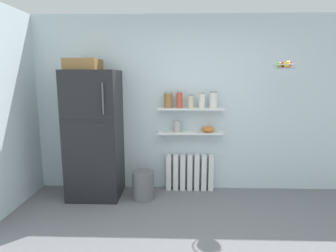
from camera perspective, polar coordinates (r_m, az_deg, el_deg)
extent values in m
plane|color=slate|center=(3.20, 3.28, -22.50)|extent=(7.04, 7.04, 0.00)
cube|color=silver|center=(4.27, 2.92, 4.34)|extent=(7.04, 0.10, 2.60)
cube|color=black|center=(4.14, -14.65, -1.73)|extent=(0.72, 0.63, 1.81)
cube|color=#262628|center=(3.79, -16.18, 1.14)|extent=(0.71, 0.01, 0.01)
cylinder|color=#4C4C51|center=(3.68, -13.04, 5.41)|extent=(0.02, 0.02, 0.40)
cube|color=olive|center=(4.09, -16.75, 11.82)|extent=(0.43, 0.44, 0.15)
cube|color=white|center=(4.37, 0.15, -9.31)|extent=(0.07, 0.12, 0.55)
cube|color=white|center=(4.37, 1.57, -9.32)|extent=(0.07, 0.12, 0.55)
cube|color=white|center=(4.37, 2.98, -9.32)|extent=(0.07, 0.12, 0.55)
cube|color=white|center=(4.37, 4.40, -9.32)|extent=(0.07, 0.12, 0.55)
cube|color=white|center=(4.38, 5.81, -9.32)|extent=(0.07, 0.12, 0.55)
cube|color=white|center=(4.39, 7.22, -9.31)|extent=(0.07, 0.12, 0.55)
cube|color=white|center=(4.40, 8.62, -9.29)|extent=(0.07, 0.12, 0.55)
cube|color=white|center=(4.18, 4.53, -1.36)|extent=(0.96, 0.22, 0.02)
cube|color=white|center=(4.12, 4.60, 3.50)|extent=(0.96, 0.22, 0.02)
cylinder|color=olive|center=(4.11, 0.03, 5.13)|extent=(0.12, 0.12, 0.21)
cylinder|color=gray|center=(4.10, 0.03, 6.71)|extent=(0.11, 0.11, 0.02)
cylinder|color=#C64C38|center=(4.11, 2.33, 5.21)|extent=(0.09, 0.09, 0.22)
cylinder|color=gray|center=(4.10, 2.34, 6.88)|extent=(0.08, 0.08, 0.02)
cylinder|color=beige|center=(4.11, 4.62, 4.89)|extent=(0.08, 0.08, 0.18)
cylinder|color=gray|center=(4.10, 4.64, 6.25)|extent=(0.08, 0.08, 0.02)
cylinder|color=silver|center=(4.12, 6.91, 5.05)|extent=(0.09, 0.09, 0.20)
cylinder|color=gray|center=(4.11, 6.94, 6.58)|extent=(0.08, 0.08, 0.02)
cylinder|color=silver|center=(4.14, 9.18, 5.13)|extent=(0.11, 0.11, 0.22)
cylinder|color=gray|center=(4.13, 9.22, 6.78)|extent=(0.10, 0.10, 0.02)
cylinder|color=#B2ADA8|center=(4.15, 1.85, -0.05)|extent=(0.10, 0.10, 0.17)
ellipsoid|color=orange|center=(4.19, 8.12, -0.64)|extent=(0.19, 0.19, 0.08)
cylinder|color=slate|center=(4.09, -5.03, -11.82)|extent=(0.31, 0.31, 0.40)
torus|color=#B2B2B7|center=(3.91, 22.51, 11.35)|extent=(0.30, 0.30, 0.01)
cylinder|color=#A8A8AD|center=(3.91, 22.47, 10.76)|extent=(0.24, 0.24, 0.01)
sphere|color=red|center=(3.92, 23.17, 11.44)|extent=(0.09, 0.09, 0.09)
sphere|color=red|center=(3.98, 22.27, 11.37)|extent=(0.08, 0.08, 0.08)
sphere|color=#7FAD38|center=(3.91, 21.56, 11.42)|extent=(0.07, 0.07, 0.07)
sphere|color=gold|center=(3.87, 22.92, 11.44)|extent=(0.08, 0.08, 0.08)
ellipsoid|color=yellow|center=(3.90, 23.15, 11.24)|extent=(0.16, 0.15, 0.07)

